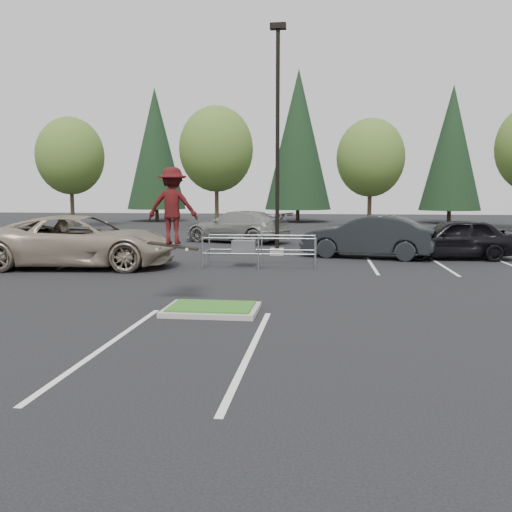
# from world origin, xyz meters

# --- Properties ---
(ground) EXTENTS (120.00, 120.00, 0.00)m
(ground) POSITION_xyz_m (0.00, 0.00, 0.00)
(ground) COLOR black
(ground) RESTS_ON ground
(grass_median) EXTENTS (2.20, 1.60, 0.16)m
(grass_median) POSITION_xyz_m (0.00, 0.00, 0.08)
(grass_median) COLOR gray
(grass_median) RESTS_ON ground
(stall_lines) EXTENTS (22.62, 17.60, 0.01)m
(stall_lines) POSITION_xyz_m (-1.35, 6.02, 0.00)
(stall_lines) COLOR silver
(stall_lines) RESTS_ON ground
(light_pole) EXTENTS (0.70, 0.60, 10.12)m
(light_pole) POSITION_xyz_m (0.50, 12.00, 4.56)
(light_pole) COLOR gray
(light_pole) RESTS_ON ground
(decid_a) EXTENTS (5.44, 5.44, 8.91)m
(decid_a) POSITION_xyz_m (-18.01, 30.03, 5.58)
(decid_a) COLOR #38281C
(decid_a) RESTS_ON ground
(decid_b) EXTENTS (5.89, 5.89, 9.64)m
(decid_b) POSITION_xyz_m (-6.01, 30.53, 6.04)
(decid_b) COLOR #38281C
(decid_b) RESTS_ON ground
(decid_c) EXTENTS (5.12, 5.12, 8.38)m
(decid_c) POSITION_xyz_m (5.99, 29.83, 5.25)
(decid_c) COLOR #38281C
(decid_c) RESTS_ON ground
(conif_a) EXTENTS (5.72, 5.72, 13.00)m
(conif_a) POSITION_xyz_m (-14.00, 40.00, 7.10)
(conif_a) COLOR #38281C
(conif_a) RESTS_ON ground
(conif_b) EXTENTS (6.38, 6.38, 14.50)m
(conif_b) POSITION_xyz_m (0.00, 40.50, 7.85)
(conif_b) COLOR #38281C
(conif_b) RESTS_ON ground
(conif_c) EXTENTS (5.50, 5.50, 12.50)m
(conif_c) POSITION_xyz_m (14.00, 39.50, 6.85)
(conif_c) COLOR #38281C
(conif_c) RESTS_ON ground
(cart_corral) EXTENTS (4.30, 1.68, 1.20)m
(cart_corral) POSITION_xyz_m (-0.28, 7.98, 0.76)
(cart_corral) COLOR gray
(cart_corral) RESTS_ON ground
(skateboarder) EXTENTS (1.30, 0.80, 2.11)m
(skateboarder) POSITION_xyz_m (-1.20, 1.00, 2.48)
(skateboarder) COLOR black
(skateboarder) RESTS_ON ground
(car_l_tan) EXTENTS (7.42, 3.98, 1.98)m
(car_l_tan) POSITION_xyz_m (-6.50, 7.00, 0.99)
(car_l_tan) COLOR gray
(car_l_tan) RESTS_ON ground
(car_l_black) EXTENTS (5.67, 3.49, 1.53)m
(car_l_black) POSITION_xyz_m (-8.00, 7.00, 0.77)
(car_l_black) COLOR black
(car_l_black) RESTS_ON ground
(car_r_charc) EXTENTS (5.93, 3.24, 1.85)m
(car_r_charc) POSITION_xyz_m (4.50, 11.50, 0.93)
(car_r_charc) COLOR black
(car_r_charc) RESTS_ON ground
(car_r_black) EXTENTS (5.27, 2.42, 1.75)m
(car_r_black) POSITION_xyz_m (8.12, 11.50, 0.87)
(car_r_black) COLOR black
(car_r_black) RESTS_ON ground
(car_far_silver) EXTENTS (6.67, 4.69, 1.79)m
(car_far_silver) POSITION_xyz_m (-2.23, 18.00, 0.90)
(car_far_silver) COLOR gray
(car_far_silver) RESTS_ON ground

